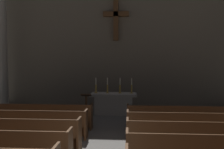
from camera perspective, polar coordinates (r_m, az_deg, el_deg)
name	(u,v)px	position (r m, az deg, el deg)	size (l,w,h in m)	color
pew_left_row_3	(11,133)	(7.93, -22.14, -12.35)	(4.04, 0.50, 0.95)	brown
pew_left_row_4	(27,123)	(8.93, -18.90, -10.51)	(4.04, 0.50, 0.95)	brown
pew_left_row_5	(39,116)	(9.95, -16.35, -9.03)	(4.04, 0.50, 0.95)	brown
pew_right_row_3	(200,137)	(7.43, 19.51, -13.37)	(4.04, 0.50, 0.95)	brown
pew_right_row_4	(190,126)	(8.49, 17.42, -11.22)	(4.04, 0.50, 0.95)	brown
pew_right_row_5	(182,118)	(9.56, 15.81, -9.53)	(4.04, 0.50, 0.95)	brown
altar	(114,103)	(11.94, 0.38, -6.54)	(2.20, 0.90, 1.01)	#A8A399
candlestick_outer_left	(96,88)	(11.92, -3.70, -3.11)	(0.16, 0.16, 0.73)	#B79338
candlestick_inner_left	(107,88)	(11.86, -1.07, -3.14)	(0.16, 0.16, 0.73)	#B79338
candlestick_inner_right	(120,88)	(11.83, 1.84, -3.16)	(0.16, 0.16, 0.73)	#B79338
candlestick_outer_right	(132,88)	(11.82, 4.51, -3.17)	(0.16, 0.16, 0.73)	#B79338
apse_with_cross	(116,29)	(14.10, 0.95, 10.44)	(13.12, 0.51, 8.64)	#706656
lectern	(86,107)	(10.89, -5.92, -7.45)	(0.44, 0.36, 1.15)	brown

